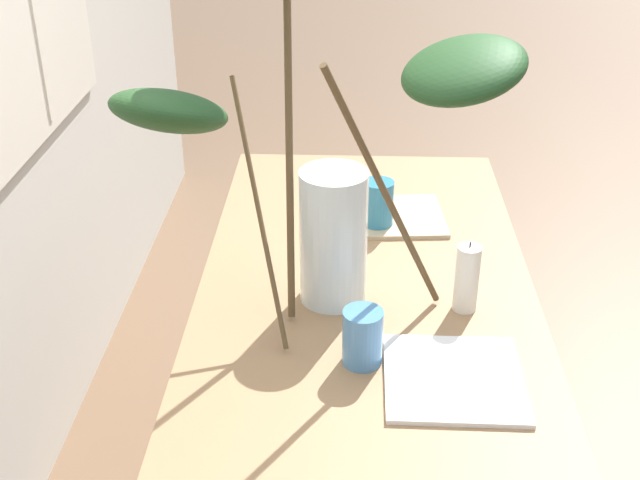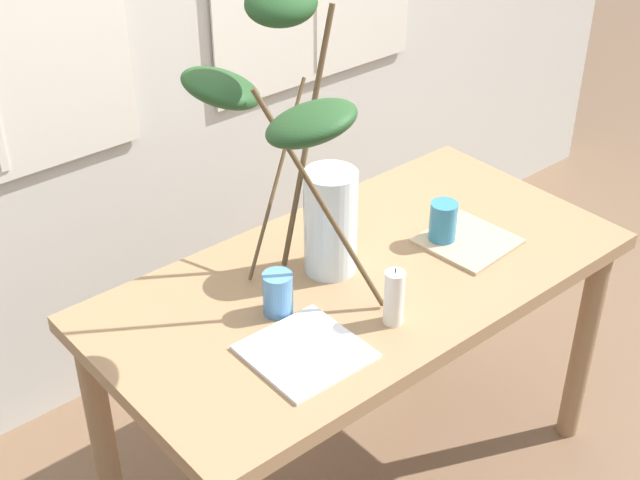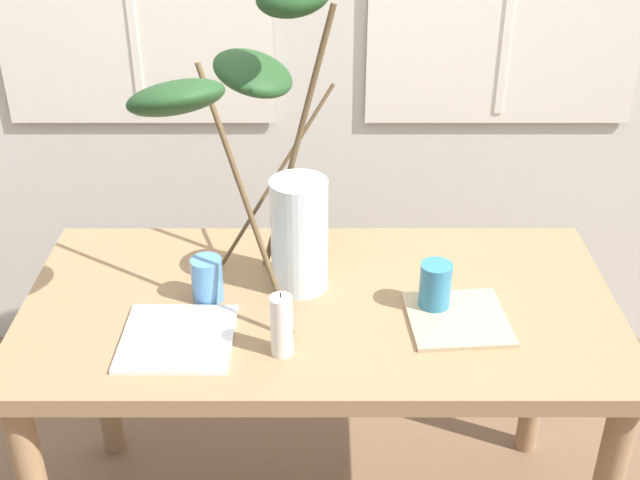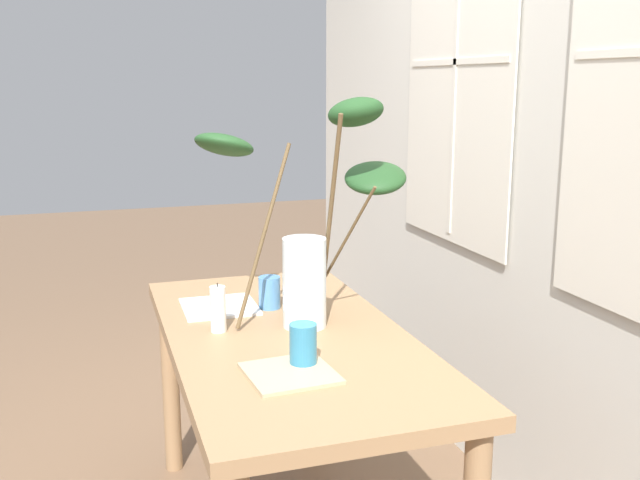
{
  "view_description": "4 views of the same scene",
  "coord_description": "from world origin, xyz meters",
  "px_view_note": "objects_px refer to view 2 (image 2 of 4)",
  "views": [
    {
      "loc": [
        -1.51,
        0.04,
        1.7
      ],
      "look_at": [
        -0.04,
        0.1,
        0.89
      ],
      "focal_mm": 46.21,
      "sensor_mm": 36.0,
      "label": 1
    },
    {
      "loc": [
        -1.33,
        -1.39,
        2.1
      ],
      "look_at": [
        -0.12,
        0.03,
        0.9
      ],
      "focal_mm": 50.2,
      "sensor_mm": 36.0,
      "label": 2
    },
    {
      "loc": [
        -0.0,
        -1.64,
        1.88
      ],
      "look_at": [
        -0.01,
        0.06,
        0.9
      ],
      "focal_mm": 46.1,
      "sensor_mm": 36.0,
      "label": 3
    },
    {
      "loc": [
        2.08,
        -0.56,
        1.53
      ],
      "look_at": [
        0.02,
        0.1,
        1.06
      ],
      "focal_mm": 40.91,
      "sensor_mm": 36.0,
      "label": 4
    }
  ],
  "objects_px": {
    "plate_square_right": "(468,241)",
    "plate_square_left": "(305,352)",
    "drinking_glass_blue_right": "(443,223)",
    "pillar_candle": "(394,298)",
    "vase_with_branches": "(296,146)",
    "drinking_glass_blue_left": "(278,293)",
    "dining_table": "(361,305)"
  },
  "relations": [
    {
      "from": "dining_table",
      "to": "pillar_candle",
      "type": "relative_size",
      "value": 9.1
    },
    {
      "from": "vase_with_branches",
      "to": "plate_square_right",
      "type": "relative_size",
      "value": 3.38
    },
    {
      "from": "vase_with_branches",
      "to": "drinking_glass_blue_right",
      "type": "relative_size",
      "value": 6.35
    },
    {
      "from": "drinking_glass_blue_right",
      "to": "plate_square_right",
      "type": "relative_size",
      "value": 0.53
    },
    {
      "from": "plate_square_left",
      "to": "plate_square_right",
      "type": "bearing_deg",
      "value": 6.62
    },
    {
      "from": "drinking_glass_blue_right",
      "to": "plate_square_left",
      "type": "xyz_separation_m",
      "value": [
        -0.59,
        -0.13,
        -0.06
      ]
    },
    {
      "from": "drinking_glass_blue_left",
      "to": "pillar_candle",
      "type": "xyz_separation_m",
      "value": [
        0.19,
        -0.21,
        0.02
      ]
    },
    {
      "from": "drinking_glass_blue_left",
      "to": "pillar_candle",
      "type": "bearing_deg",
      "value": -48.48
    },
    {
      "from": "plate_square_left",
      "to": "plate_square_right",
      "type": "distance_m",
      "value": 0.65
    },
    {
      "from": "vase_with_branches",
      "to": "pillar_candle",
      "type": "xyz_separation_m",
      "value": [
        0.03,
        -0.33,
        -0.29
      ]
    },
    {
      "from": "vase_with_branches",
      "to": "drinking_glass_blue_left",
      "type": "relative_size",
      "value": 6.96
    },
    {
      "from": "dining_table",
      "to": "plate_square_left",
      "type": "xyz_separation_m",
      "value": [
        -0.32,
        -0.15,
        0.11
      ]
    },
    {
      "from": "plate_square_left",
      "to": "pillar_candle",
      "type": "xyz_separation_m",
      "value": [
        0.24,
        -0.05,
        0.07
      ]
    },
    {
      "from": "dining_table",
      "to": "vase_with_branches",
      "type": "xyz_separation_m",
      "value": [
        -0.11,
        0.13,
        0.47
      ]
    },
    {
      "from": "pillar_candle",
      "to": "vase_with_branches",
      "type": "bearing_deg",
      "value": 95.2
    },
    {
      "from": "plate_square_left",
      "to": "plate_square_right",
      "type": "height_order",
      "value": "same"
    },
    {
      "from": "dining_table",
      "to": "pillar_candle",
      "type": "distance_m",
      "value": 0.28
    },
    {
      "from": "vase_with_branches",
      "to": "pillar_candle",
      "type": "height_order",
      "value": "vase_with_branches"
    },
    {
      "from": "drinking_glass_blue_right",
      "to": "plate_square_right",
      "type": "distance_m",
      "value": 0.09
    },
    {
      "from": "drinking_glass_blue_right",
      "to": "plate_square_left",
      "type": "distance_m",
      "value": 0.61
    },
    {
      "from": "drinking_glass_blue_left",
      "to": "drinking_glass_blue_right",
      "type": "distance_m",
      "value": 0.54
    },
    {
      "from": "vase_with_branches",
      "to": "drinking_glass_blue_right",
      "type": "bearing_deg",
      "value": -22.13
    },
    {
      "from": "dining_table",
      "to": "vase_with_branches",
      "type": "relative_size",
      "value": 1.86
    },
    {
      "from": "drinking_glass_blue_right",
      "to": "plate_square_left",
      "type": "bearing_deg",
      "value": -167.97
    },
    {
      "from": "drinking_glass_blue_right",
      "to": "vase_with_branches",
      "type": "bearing_deg",
      "value": 157.87
    },
    {
      "from": "drinking_glass_blue_left",
      "to": "plate_square_left",
      "type": "relative_size",
      "value": 0.44
    },
    {
      "from": "vase_with_branches",
      "to": "drinking_glass_blue_left",
      "type": "bearing_deg",
      "value": -143.52
    },
    {
      "from": "plate_square_right",
      "to": "plate_square_left",
      "type": "bearing_deg",
      "value": -173.38
    },
    {
      "from": "drinking_glass_blue_right",
      "to": "pillar_candle",
      "type": "xyz_separation_m",
      "value": [
        -0.35,
        -0.17,
        0.01
      ]
    },
    {
      "from": "vase_with_branches",
      "to": "drinking_glass_blue_left",
      "type": "distance_m",
      "value": 0.36
    },
    {
      "from": "pillar_candle",
      "to": "plate_square_left",
      "type": "bearing_deg",
      "value": 169.22
    },
    {
      "from": "pillar_candle",
      "to": "drinking_glass_blue_left",
      "type": "bearing_deg",
      "value": 131.52
    }
  ]
}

